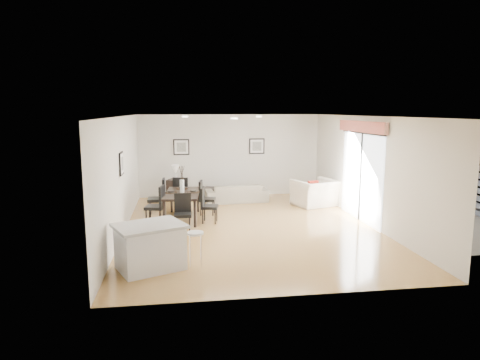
{
  "coord_description": "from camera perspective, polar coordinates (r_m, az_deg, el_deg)",
  "views": [
    {
      "loc": [
        -1.67,
        -10.07,
        2.85
      ],
      "look_at": [
        -0.18,
        0.4,
        1.11
      ],
      "focal_mm": 32.0,
      "sensor_mm": 36.0,
      "label": 1
    }
  ],
  "objects": [
    {
      "name": "ground",
      "position": [
        10.59,
        1.26,
        -6.26
      ],
      "size": [
        8.0,
        8.0,
        0.0
      ],
      "primitive_type": "plane",
      "color": "#AF8848",
      "rests_on": "ground"
    },
    {
      "name": "sliding_door",
      "position": [
        11.41,
        15.86,
        3.03
      ],
      "size": [
        0.12,
        2.7,
        2.57
      ],
      "color": "white",
      "rests_on": "wall_right"
    },
    {
      "name": "cushion",
      "position": [
        12.81,
        9.72,
        -0.84
      ],
      "size": [
        0.35,
        0.21,
        0.33
      ],
      "primitive_type": "cube",
      "rotation": [
        0.0,
        0.0,
        3.49
      ],
      "color": "maroon",
      "rests_on": "armchair"
    },
    {
      "name": "table_lamp",
      "position": [
        13.85,
        -8.59,
        1.31
      ],
      "size": [
        0.24,
        0.24,
        0.46
      ],
      "color": "white",
      "rests_on": "side_table"
    },
    {
      "name": "ceiling",
      "position": [
        10.2,
        1.31,
        8.5
      ],
      "size": [
        6.0,
        8.0,
        0.02
      ],
      "primitive_type": "cube",
      "color": "white",
      "rests_on": "wall_back"
    },
    {
      "name": "vase",
      "position": [
        11.21,
        -7.76,
        -0.21
      ],
      "size": [
        0.91,
        1.4,
        0.71
      ],
      "color": "white",
      "rests_on": "dining_table"
    },
    {
      "name": "framed_print_left_wall",
      "position": [
        10.02,
        -15.53,
        2.13
      ],
      "size": [
        0.04,
        0.52,
        0.52
      ],
      "rotation": [
        0.0,
        0.0,
        1.57
      ],
      "color": "black",
      "rests_on": "wall_left"
    },
    {
      "name": "wall_front",
      "position": [
        6.47,
        7.08,
        -4.12
      ],
      "size": [
        6.0,
        0.04,
        2.7
      ],
      "primitive_type": "cube",
      "color": "silver",
      "rests_on": "ground"
    },
    {
      "name": "side_table",
      "position": [
        13.95,
        -8.53,
        -1.21
      ],
      "size": [
        0.63,
        0.63,
        0.64
      ],
      "primitive_type": "cube",
      "rotation": [
        0.0,
        0.0,
        -0.39
      ],
      "color": "black",
      "rests_on": "ground"
    },
    {
      "name": "dining_chair_head",
      "position": [
        10.26,
        -7.64,
        -3.99
      ],
      "size": [
        0.41,
        0.41,
        0.89
      ],
      "rotation": [
        0.0,
        0.0,
        -0.02
      ],
      "color": "black",
      "rests_on": "ground"
    },
    {
      "name": "courtyard_plant_b",
      "position": [
        13.43,
        24.88,
        -2.41
      ],
      "size": [
        0.47,
        0.47,
        0.63
      ],
      "primitive_type": "imported",
      "rotation": [
        0.0,
        0.0,
        0.42
      ],
      "color": "#2E5122",
      "rests_on": "ground"
    },
    {
      "name": "dining_chair_wfar",
      "position": [
        11.72,
        -10.66,
        -2.02
      ],
      "size": [
        0.47,
        0.47,
        1.02
      ],
      "rotation": [
        0.0,
        0.0,
        -1.58
      ],
      "color": "black",
      "rests_on": "ground"
    },
    {
      "name": "wall_back",
      "position": [
        14.24,
        -1.34,
        3.29
      ],
      "size": [
        6.0,
        0.04,
        2.7
      ],
      "primitive_type": "cube",
      "color": "silver",
      "rests_on": "ground"
    },
    {
      "name": "framed_print_back_left",
      "position": [
        14.09,
        -7.83,
        4.37
      ],
      "size": [
        0.52,
        0.04,
        0.52
      ],
      "color": "black",
      "rests_on": "wall_back"
    },
    {
      "name": "bar_stool",
      "position": [
        7.9,
        -5.96,
        -7.56
      ],
      "size": [
        0.3,
        0.3,
        0.65
      ],
      "color": "silver",
      "rests_on": "ground"
    },
    {
      "name": "dining_chair_efar",
      "position": [
        11.75,
        -4.76,
        -2.11
      ],
      "size": [
        0.49,
        0.49,
        0.94
      ],
      "rotation": [
        0.0,
        0.0,
        1.38
      ],
      "color": "black",
      "rests_on": "ground"
    },
    {
      "name": "coffee_table",
      "position": [
        13.83,
        -3.08,
        -1.81
      ],
      "size": [
        1.03,
        0.83,
        0.36
      ],
      "primitive_type": "cube",
      "rotation": [
        0.0,
        0.0,
        -0.38
      ],
      "color": "black",
      "rests_on": "ground"
    },
    {
      "name": "framed_print_back_right",
      "position": [
        14.32,
        2.26,
        4.53
      ],
      "size": [
        0.52,
        0.04,
        0.52
      ],
      "color": "black",
      "rests_on": "wall_back"
    },
    {
      "name": "dining_table",
      "position": [
        11.27,
        -7.72,
        -2.03
      ],
      "size": [
        1.02,
        1.79,
        0.72
      ],
      "rotation": [
        0.0,
        0.0,
        -0.09
      ],
      "color": "black",
      "rests_on": "ground"
    },
    {
      "name": "sofa",
      "position": [
        13.36,
        -0.47,
        -1.74
      ],
      "size": [
        1.98,
        0.9,
        0.56
      ],
      "primitive_type": "imported",
      "rotation": [
        0.0,
        0.0,
        3.22
      ],
      "color": "gray",
      "rests_on": "ground"
    },
    {
      "name": "wall_right",
      "position": [
        11.2,
        16.62,
        1.26
      ],
      "size": [
        0.04,
        8.0,
        2.7
      ],
      "primitive_type": "cube",
      "color": "silver",
      "rests_on": "ground"
    },
    {
      "name": "armchair",
      "position": [
        12.99,
        10.02,
        -1.7
      ],
      "size": [
        1.48,
        1.39,
        0.79
      ],
      "primitive_type": "imported",
      "rotation": [
        0.0,
        0.0,
        3.47
      ],
      "color": "beige",
      "rests_on": "ground"
    },
    {
      "name": "courtyard",
      "position": [
        13.59,
        27.21,
        0.15
      ],
      "size": [
        6.0,
        6.0,
        2.0
      ],
      "color": "gray",
      "rests_on": "ground"
    },
    {
      "name": "kitchen_island",
      "position": [
        7.96,
        -11.91,
        -8.65
      ],
      "size": [
        1.45,
        1.3,
        0.83
      ],
      "rotation": [
        0.0,
        0.0,
        0.41
      ],
      "color": "silver",
      "rests_on": "ground"
    },
    {
      "name": "dining_chair_wnear",
      "position": [
        10.87,
        -10.87,
        -3.03
      ],
      "size": [
        0.53,
        0.53,
        0.99
      ],
      "rotation": [
        0.0,
        0.0,
        -1.78
      ],
      "color": "black",
      "rests_on": "ground"
    },
    {
      "name": "dining_chair_enear",
      "position": [
        10.92,
        -4.47,
        -3.08
      ],
      "size": [
        0.48,
        0.48,
        0.91
      ],
      "rotation": [
        0.0,
        0.0,
        1.36
      ],
      "color": "black",
      "rests_on": "ground"
    },
    {
      "name": "wall_left",
      "position": [
        10.26,
        -15.48,
        0.6
      ],
      "size": [
        0.04,
        8.0,
        2.7
      ],
      "primitive_type": "cube",
      "color": "silver",
      "rests_on": "ground"
    },
    {
      "name": "dining_chair_foot",
      "position": [
        12.34,
        -7.83,
        -1.54
      ],
      "size": [
        0.51,
        0.51,
        0.96
      ],
      "rotation": [
        0.0,
        0.0,
        2.93
      ],
      "color": "black",
      "rests_on": "ground"
    }
  ]
}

